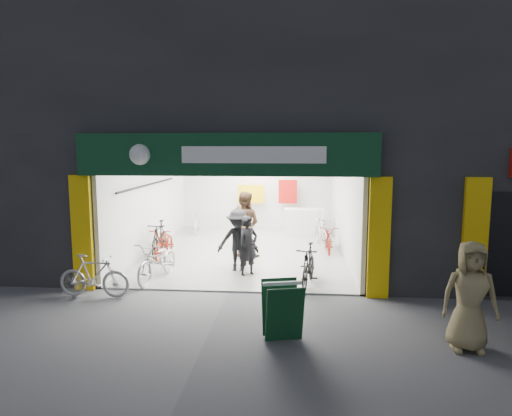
# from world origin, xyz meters

# --- Properties ---
(ground) EXTENTS (60.00, 60.00, 0.00)m
(ground) POSITION_xyz_m (0.00, 0.00, 0.00)
(ground) COLOR #56565B
(ground) RESTS_ON ground
(building) EXTENTS (17.00, 10.27, 8.00)m
(building) POSITION_xyz_m (0.91, 4.99, 4.31)
(building) COLOR #232326
(building) RESTS_ON ground
(bike_left_front) EXTENTS (0.98, 1.95, 0.98)m
(bike_left_front) POSITION_xyz_m (-1.80, 0.77, 0.49)
(bike_left_front) COLOR #B3B3B8
(bike_left_front) RESTS_ON ground
(bike_left_midfront) EXTENTS (0.57, 1.74, 1.03)m
(bike_left_midfront) POSITION_xyz_m (-2.50, 3.22, 0.52)
(bike_left_midfront) COLOR black
(bike_left_midfront) RESTS_ON ground
(bike_left_midback) EXTENTS (0.62, 1.72, 0.90)m
(bike_left_midback) POSITION_xyz_m (-2.26, 2.91, 0.45)
(bike_left_midback) COLOR maroon
(bike_left_midback) RESTS_ON ground
(bike_left_back) EXTENTS (0.60, 1.64, 0.96)m
(bike_left_back) POSITION_xyz_m (-2.13, 6.72, 0.48)
(bike_left_back) COLOR silver
(bike_left_back) RESTS_ON ground
(bike_right_front) EXTENTS (0.75, 1.70, 0.99)m
(bike_right_front) POSITION_xyz_m (1.80, 0.60, 0.49)
(bike_right_front) COLOR black
(bike_right_front) RESTS_ON ground
(bike_right_mid) EXTENTS (0.57, 1.61, 0.84)m
(bike_right_mid) POSITION_xyz_m (2.50, 4.13, 0.42)
(bike_right_mid) COLOR maroon
(bike_right_mid) RESTS_ON ground
(bike_right_back) EXTENTS (0.74, 1.75, 1.02)m
(bike_right_back) POSITION_xyz_m (2.32, 4.81, 0.51)
(bike_right_back) COLOR #B2B2B7
(bike_right_back) RESTS_ON ground
(parked_bike) EXTENTS (1.57, 0.47, 0.94)m
(parked_bike) POSITION_xyz_m (-2.80, -0.55, 0.47)
(parked_bike) COLOR #ACACB1
(parked_bike) RESTS_ON ground
(customer_a) EXTENTS (0.65, 0.64, 1.52)m
(customer_a) POSITION_xyz_m (0.33, 1.33, 0.76)
(customer_a) COLOR black
(customer_a) RESTS_ON ground
(customer_b) EXTENTS (1.08, 0.93, 1.92)m
(customer_b) POSITION_xyz_m (0.01, 3.29, 0.96)
(customer_b) COLOR #3D291B
(customer_b) RESTS_ON ground
(customer_c) EXTENTS (1.07, 0.64, 1.63)m
(customer_c) POSITION_xyz_m (0.03, 1.68, 0.82)
(customer_c) COLOR black
(customer_c) RESTS_ON ground
(customer_d) EXTENTS (1.04, 0.67, 1.65)m
(customer_d) POSITION_xyz_m (-0.18, 4.86, 0.82)
(customer_d) COLOR #8C7651
(customer_d) RESTS_ON ground
(pedestrian_near) EXTENTS (0.90, 0.61, 1.77)m
(pedestrian_near) POSITION_xyz_m (4.24, -2.49, 0.88)
(pedestrian_near) COLOR #8A7B50
(pedestrian_near) RESTS_ON ground
(sandwich_board) EXTENTS (0.76, 0.77, 0.97)m
(sandwich_board) POSITION_xyz_m (1.28, -2.36, 0.53)
(sandwich_board) COLOR #0E3A1D
(sandwich_board) RESTS_ON ground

